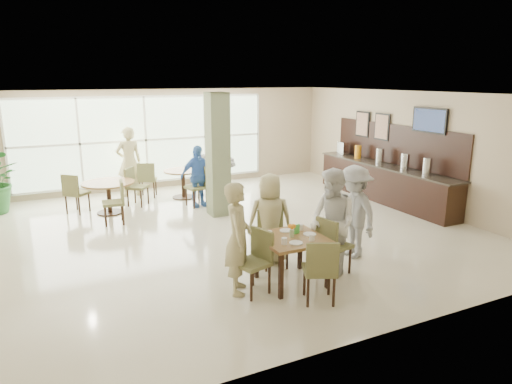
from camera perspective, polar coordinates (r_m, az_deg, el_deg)
name	(u,v)px	position (r m, az deg, el deg)	size (l,w,h in m)	color
ground	(222,232)	(9.52, -4.25, -4.97)	(10.00, 10.00, 0.00)	beige
room_shell	(221,150)	(9.11, -4.44, 5.21)	(10.00, 10.00, 10.00)	white
window_bank	(146,140)	(13.25, -13.59, 6.32)	(7.00, 0.04, 7.00)	silver
column	(218,155)	(10.40, -4.79, 4.62)	(0.45, 0.45, 2.80)	#68714E
main_table	(292,243)	(7.02, 4.47, -6.34)	(0.96, 0.96, 0.75)	brown
round_table_left	(108,189)	(11.17, -17.97, 0.42)	(1.21, 1.21, 0.75)	brown
round_table_right	(183,177)	(12.17, -9.10, 1.83)	(1.01, 1.01, 0.75)	brown
chairs_main_table	(295,254)	(7.11, 4.90, -7.68)	(2.06, 1.93, 0.95)	olive
chairs_table_left	(110,194)	(11.15, -17.83, -0.23)	(2.05, 1.83, 0.95)	olive
chairs_table_right	(182,180)	(12.18, -9.20, 1.45)	(2.06, 1.98, 0.95)	olive
tabletop_clutter	(294,233)	(6.98, 4.71, -5.16)	(0.75, 0.75, 0.21)	white
buffet_counter	(384,180)	(12.21, 15.71, 1.51)	(0.64, 4.70, 1.95)	black
wall_tv	(430,120)	(11.36, 20.87, 8.37)	(0.06, 1.00, 0.58)	black
framed_art_a	(382,127)	(12.54, 15.47, 7.86)	(0.05, 0.55, 0.70)	black
framed_art_b	(363,124)	(13.15, 13.17, 8.26)	(0.05, 0.55, 0.70)	black
teen_left	(238,238)	(6.67, -2.27, -5.80)	(0.61, 0.40, 1.67)	tan
teen_far	(270,219)	(7.75, 1.76, -3.36)	(0.76, 0.42, 1.56)	tan
teen_right	(332,222)	(7.40, 9.52, -3.75)	(0.84, 0.65, 1.72)	white
teen_standing	(354,212)	(8.17, 12.13, -2.45)	(1.06, 0.61, 1.65)	#969698
adult_a	(197,176)	(11.27, -7.33, 1.98)	(0.89, 0.51, 1.52)	#4172C3
adult_b	(217,163)	(12.30, -4.85, 3.60)	(1.62, 0.70, 1.74)	white
adult_standing	(129,162)	(12.61, -15.58, 3.66)	(0.68, 0.45, 1.86)	tan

